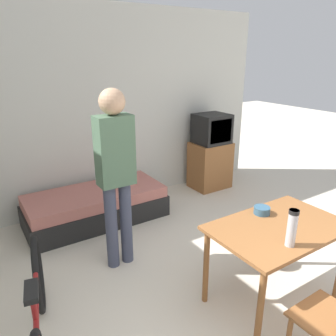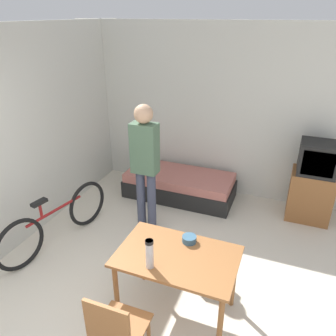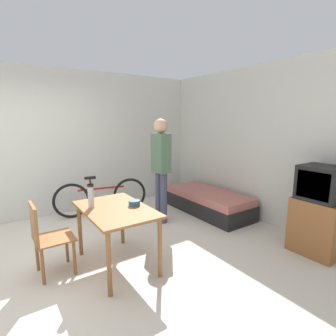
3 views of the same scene
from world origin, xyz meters
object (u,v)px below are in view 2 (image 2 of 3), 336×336
tv (313,183)px  thermos_flask (150,253)px  dining_table (177,263)px  wooden_chair (115,330)px  person_standing (145,160)px  daybed (179,185)px  mate_bowl (189,239)px  bicycle (57,221)px

tv → thermos_flask: 2.94m
dining_table → wooden_chair: (-0.25, -0.75, -0.15)m
dining_table → person_standing: person_standing is taller
daybed → person_standing: 1.33m
mate_bowl → tv: bearing=60.8°
tv → wooden_chair: (-1.47, -3.09, -0.08)m
daybed → thermos_flask: thermos_flask is taller
person_standing → thermos_flask: (0.72, -1.46, -0.16)m
tv → dining_table: (-1.22, -2.33, 0.07)m
tv → mate_bowl: bearing=-119.2°
person_standing → thermos_flask: size_ratio=6.18×
bicycle → person_standing: (0.95, 0.74, 0.72)m
thermos_flask → mate_bowl: bearing=65.0°
daybed → tv: bearing=3.1°
tv → mate_bowl: size_ratio=8.46×
tv → thermos_flask: tv is taller
tv → bicycle: size_ratio=0.70×
tv → mate_bowl: (-1.18, -2.11, 0.20)m
daybed → bicycle: size_ratio=1.03×
wooden_chair → thermos_flask: thermos_flask is taller
bicycle → person_standing: size_ratio=0.95×
daybed → person_standing: person_standing is taller
tv → bicycle: (-3.06, -1.85, -0.24)m
dining_table → mate_bowl: mate_bowl is taller
dining_table → bicycle: (-1.84, 0.48, -0.31)m
mate_bowl → wooden_chair: bearing=-106.6°
tv → thermos_flask: size_ratio=4.12×
dining_table → daybed: bearing=109.0°
daybed → mate_bowl: (0.81, -2.00, 0.57)m
person_standing → mate_bowl: person_standing is taller
bicycle → person_standing: 1.40m
tv → bicycle: tv is taller
bicycle → thermos_flask: size_ratio=5.89×
dining_table → wooden_chair: 0.81m
daybed → tv: tv is taller
mate_bowl → thermos_flask: bearing=-115.0°
thermos_flask → daybed: bearing=103.5°
dining_table → bicycle: size_ratio=0.66×
daybed → mate_bowl: 2.23m
wooden_chair → thermos_flask: (0.08, 0.52, 0.41)m
daybed → bicycle: bearing=-121.6°
tv → wooden_chair: bearing=-115.4°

